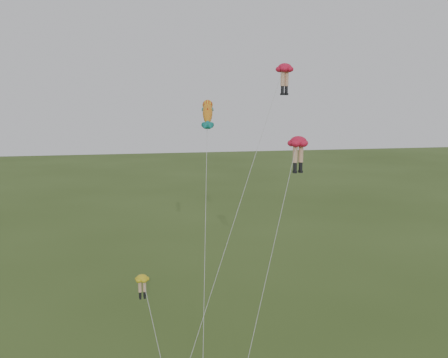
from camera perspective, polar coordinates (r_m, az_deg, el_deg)
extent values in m
ellipsoid|color=red|center=(41.10, 6.96, 12.50)|extent=(2.00, 2.00, 0.74)
cylinder|color=#E0A984|center=(40.89, 6.71, 11.30)|extent=(0.33, 0.33, 1.13)
cylinder|color=black|center=(40.86, 6.69, 10.12)|extent=(0.26, 0.26, 0.56)
cube|color=black|center=(40.86, 6.68, 9.61)|extent=(0.32, 0.38, 0.16)
cylinder|color=#E0A984|center=(41.22, 7.15, 11.27)|extent=(0.33, 0.33, 1.13)
cylinder|color=black|center=(41.19, 7.13, 10.10)|extent=(0.26, 0.26, 0.56)
cube|color=black|center=(41.19, 7.12, 9.59)|extent=(0.32, 0.38, 0.16)
cylinder|color=silver|center=(37.20, 1.73, -3.10)|extent=(9.15, 7.02, 21.46)
ellipsoid|color=red|center=(38.27, 8.49, 4.27)|extent=(1.94, 1.94, 0.82)
cylinder|color=#E0A984|center=(38.23, 8.14, 2.81)|extent=(0.37, 0.37, 1.26)
cylinder|color=black|center=(38.33, 8.11, 1.41)|extent=(0.29, 0.29, 0.63)
cube|color=black|center=(38.39, 8.10, 0.81)|extent=(0.27, 0.40, 0.18)
cylinder|color=#E0A984|center=(38.49, 8.78, 2.84)|extent=(0.37, 0.37, 1.26)
cylinder|color=black|center=(38.60, 8.75, 1.45)|extent=(0.29, 0.29, 0.63)
cube|color=black|center=(38.65, 8.73, 0.85)|extent=(0.27, 0.40, 0.18)
cylinder|color=silver|center=(35.67, 5.52, -8.32)|extent=(5.99, 6.58, 15.85)
ellipsoid|color=gold|center=(33.84, -9.36, -11.11)|extent=(1.08, 1.08, 0.49)
cylinder|color=#E0A984|center=(34.02, -9.58, -12.04)|extent=(0.22, 0.22, 0.74)
cylinder|color=black|center=(34.22, -9.56, -12.91)|extent=(0.17, 0.17, 0.37)
cube|color=black|center=(34.31, -9.55, -13.28)|extent=(0.15, 0.23, 0.11)
cylinder|color=#E0A984|center=(34.06, -9.08, -12.00)|extent=(0.22, 0.22, 0.74)
cylinder|color=black|center=(34.26, -9.06, -12.87)|extent=(0.17, 0.17, 0.37)
cube|color=black|center=(34.35, -9.05, -13.24)|extent=(0.15, 0.23, 0.11)
cylinder|color=silver|center=(33.96, -7.86, -17.14)|extent=(1.45, 2.68, 7.19)
ellipsoid|color=yellow|center=(40.62, -1.88, 7.67)|extent=(1.37, 2.86, 2.43)
sphere|color=yellow|center=(40.62, -1.88, 7.67)|extent=(1.11, 1.40, 1.26)
cone|color=#127773|center=(40.62, -1.88, 7.67)|extent=(0.90, 1.27, 1.22)
cone|color=#127773|center=(40.62, -1.88, 7.67)|extent=(0.90, 1.27, 1.22)
cone|color=#127773|center=(40.62, -1.88, 7.67)|extent=(0.51, 0.72, 0.68)
cone|color=#127773|center=(40.62, -1.88, 7.67)|extent=(0.51, 0.72, 0.68)
cone|color=red|center=(40.62, -1.88, 7.67)|extent=(0.55, 0.72, 0.67)
cylinder|color=silver|center=(36.54, -2.15, -6.43)|extent=(2.32, 10.52, 17.61)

